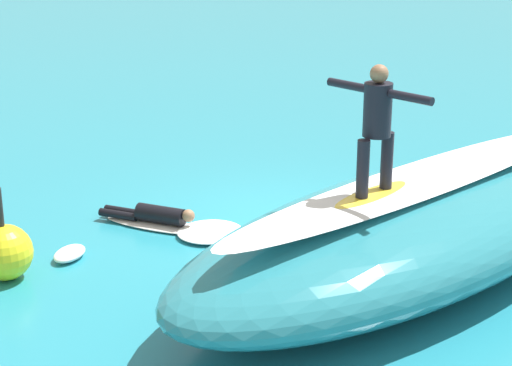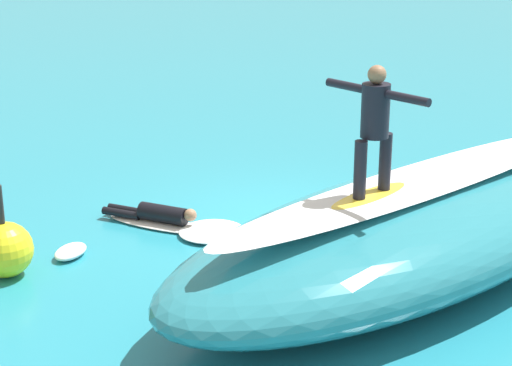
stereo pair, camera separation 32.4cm
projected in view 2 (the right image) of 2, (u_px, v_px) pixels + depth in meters
The scene contains 10 objects.
ground_plane at pixel (277, 223), 14.31m from camera, with size 120.00×120.00×0.00m, color teal.
wave_crest at pixel (416, 230), 12.19m from camera, with size 8.77×3.20×1.37m, color teal.
wave_foam_lip at pixel (419, 181), 11.95m from camera, with size 7.46×1.12×0.08m, color white.
surfboard_riding at pixel (371, 197), 11.34m from camera, with size 2.00×0.50×0.09m, color yellow.
surfer_riding at pixel (375, 120), 11.01m from camera, with size 0.65×1.56×1.69m.
surfboard_paddling at pixel (163, 224), 14.14m from camera, with size 1.98×0.51×0.07m, color silver.
surfer_paddling at pixel (156, 213), 14.14m from camera, with size 1.22×1.43×0.30m.
buoy_marker at pixel (5, 249), 12.26m from camera, with size 0.80×0.80×1.35m.
foam_patch_near at pixel (212, 231), 13.80m from camera, with size 1.06×1.01×0.12m, color white.
foam_patch_mid at pixel (71, 251), 12.99m from camera, with size 0.64×0.40×0.16m, color white.
Camera 2 is at (6.30, 11.75, 5.27)m, focal length 61.31 mm.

